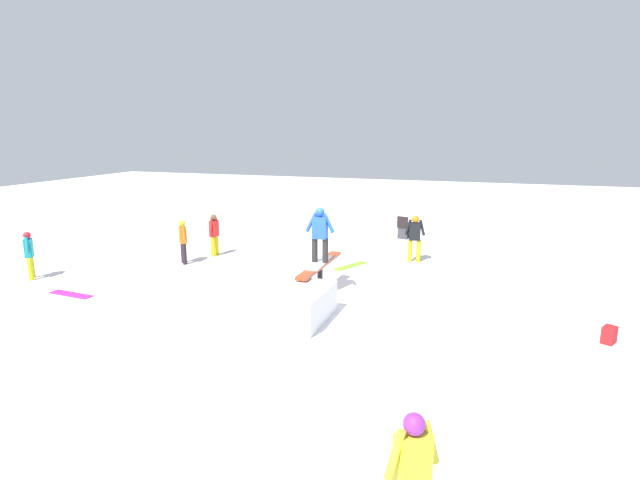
# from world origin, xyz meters

# --- Properties ---
(ground_plane) EXTENTS (60.00, 60.00, 0.00)m
(ground_plane) POSITION_xyz_m (0.00, 0.00, 0.00)
(ground_plane) COLOR white
(rail_feature) EXTENTS (2.66, 0.32, 0.82)m
(rail_feature) POSITION_xyz_m (0.00, 0.00, 0.70)
(rail_feature) COLOR black
(rail_feature) RESTS_ON ground
(snow_kicker_ramp) EXTENTS (1.83, 1.53, 0.70)m
(snow_kicker_ramp) POSITION_xyz_m (-1.80, 0.03, 0.35)
(snow_kicker_ramp) COLOR white
(snow_kicker_ramp) RESTS_ON ground
(main_rider_on_rail) EXTENTS (1.46, 0.76, 1.42)m
(main_rider_on_rail) POSITION_xyz_m (0.00, 0.00, 1.53)
(main_rider_on_rail) COLOR white
(main_rider_on_rail) RESTS_ON rail_feature
(bystander_yellow) EXTENTS (0.53, 0.52, 1.47)m
(bystander_yellow) POSITION_xyz_m (-7.16, -3.37, 0.82)
(bystander_yellow) COLOR black
(bystander_yellow) RESTS_ON ground
(bystander_red) EXTENTS (0.62, 0.21, 1.40)m
(bystander_red) POSITION_xyz_m (2.68, 4.60, 0.78)
(bystander_red) COLOR yellow
(bystander_red) RESTS_ON ground
(bystander_black) EXTENTS (0.25, 0.65, 1.49)m
(bystander_black) POSITION_xyz_m (4.00, -1.81, 0.83)
(bystander_black) COLOR gold
(bystander_black) RESTS_ON ground
(bystander_teal) EXTENTS (0.50, 0.43, 1.36)m
(bystander_teal) POSITION_xyz_m (-1.33, 8.11, 0.76)
(bystander_teal) COLOR yellow
(bystander_teal) RESTS_ON ground
(bystander_orange) EXTENTS (0.48, 0.47, 1.38)m
(bystander_orange) POSITION_xyz_m (1.49, 5.01, 0.77)
(bystander_orange) COLOR #2A1F26
(bystander_orange) RESTS_ON ground
(loose_snowboard_lime) EXTENTS (1.31, 0.83, 0.02)m
(loose_snowboard_lime) POSITION_xyz_m (2.83, -0.04, 0.01)
(loose_snowboard_lime) COLOR #89D428
(loose_snowboard_lime) RESTS_ON ground
(loose_snowboard_magenta) EXTENTS (0.38, 1.28, 0.02)m
(loose_snowboard_magenta) POSITION_xyz_m (-2.07, 6.00, 0.01)
(loose_snowboard_magenta) COLOR #CA23A3
(loose_snowboard_magenta) RESTS_ON ground
(loose_snowboard_white) EXTENTS (1.16, 1.26, 0.02)m
(loose_snowboard_white) POSITION_xyz_m (-3.46, 2.85, 0.01)
(loose_snowboard_white) COLOR white
(loose_snowboard_white) RESTS_ON ground
(folding_chair) EXTENTS (0.54, 0.54, 0.88)m
(folding_chair) POSITION_xyz_m (7.34, -0.93, 0.41)
(folding_chair) COLOR #3F3F44
(folding_chair) RESTS_ON ground
(backpack_on_snow) EXTENTS (0.37, 0.34, 0.34)m
(backpack_on_snow) POSITION_xyz_m (-1.00, -6.35, 0.17)
(backpack_on_snow) COLOR red
(backpack_on_snow) RESTS_ON ground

